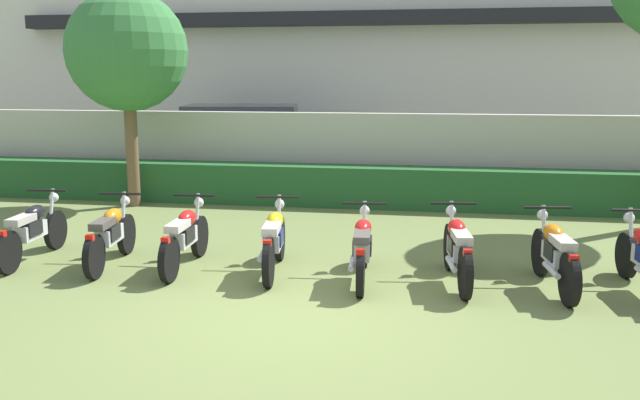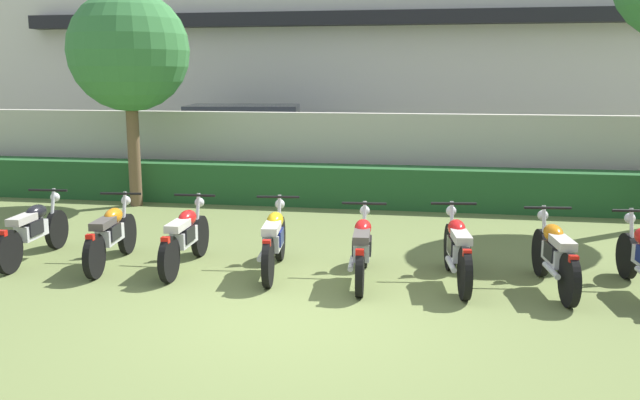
{
  "view_description": "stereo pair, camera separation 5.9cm",
  "coord_description": "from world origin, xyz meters",
  "px_view_note": "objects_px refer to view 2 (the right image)",
  "views": [
    {
      "loc": [
        1.51,
        -7.01,
        2.66
      ],
      "look_at": [
        0.0,
        1.86,
        0.97
      ],
      "focal_mm": 38.09,
      "sensor_mm": 36.0,
      "label": 1
    },
    {
      "loc": [
        1.57,
        -7.0,
        2.66
      ],
      "look_at": [
        0.0,
        1.86,
        0.97
      ],
      "focal_mm": 38.09,
      "sensor_mm": 36.0,
      "label": 2
    }
  ],
  "objects_px": {
    "motorcycle_in_row_2": "(185,237)",
    "motorcycle_in_row_3": "(274,240)",
    "parked_car": "(250,144)",
    "motorcycle_in_row_0": "(33,230)",
    "motorcycle_in_row_5": "(457,249)",
    "tree_near_inspector": "(129,52)",
    "motorcycle_in_row_6": "(555,255)",
    "motorcycle_in_row_1": "(111,234)",
    "motorcycle_in_row_4": "(362,248)"
  },
  "relations": [
    {
      "from": "motorcycle_in_row_2",
      "to": "motorcycle_in_row_5",
      "type": "distance_m",
      "value": 3.68
    },
    {
      "from": "tree_near_inspector",
      "to": "motorcycle_in_row_0",
      "type": "distance_m",
      "value": 4.91
    },
    {
      "from": "parked_car",
      "to": "tree_near_inspector",
      "type": "height_order",
      "value": "tree_near_inspector"
    },
    {
      "from": "motorcycle_in_row_5",
      "to": "motorcycle_in_row_3",
      "type": "bearing_deg",
      "value": 80.88
    },
    {
      "from": "motorcycle_in_row_2",
      "to": "motorcycle_in_row_6",
      "type": "bearing_deg",
      "value": -93.58
    },
    {
      "from": "parked_car",
      "to": "motorcycle_in_row_2",
      "type": "bearing_deg",
      "value": -89.36
    },
    {
      "from": "tree_near_inspector",
      "to": "motorcycle_in_row_5",
      "type": "relative_size",
      "value": 2.27
    },
    {
      "from": "motorcycle_in_row_4",
      "to": "motorcycle_in_row_6",
      "type": "distance_m",
      "value": 2.39
    },
    {
      "from": "motorcycle_in_row_4",
      "to": "motorcycle_in_row_6",
      "type": "relative_size",
      "value": 1.01
    },
    {
      "from": "motorcycle_in_row_1",
      "to": "motorcycle_in_row_3",
      "type": "bearing_deg",
      "value": -95.33
    },
    {
      "from": "motorcycle_in_row_3",
      "to": "motorcycle_in_row_5",
      "type": "relative_size",
      "value": 1.01
    },
    {
      "from": "motorcycle_in_row_0",
      "to": "motorcycle_in_row_2",
      "type": "distance_m",
      "value": 2.3
    },
    {
      "from": "motorcycle_in_row_1",
      "to": "motorcycle_in_row_5",
      "type": "xyz_separation_m",
      "value": [
        4.75,
        -0.02,
        0.01
      ]
    },
    {
      "from": "tree_near_inspector",
      "to": "motorcycle_in_row_6",
      "type": "xyz_separation_m",
      "value": [
        7.52,
        -4.26,
        -2.62
      ]
    },
    {
      "from": "motorcycle_in_row_2",
      "to": "tree_near_inspector",
      "type": "bearing_deg",
      "value": 30.51
    },
    {
      "from": "parked_car",
      "to": "motorcycle_in_row_0",
      "type": "relative_size",
      "value": 2.43
    },
    {
      "from": "parked_car",
      "to": "tree_near_inspector",
      "type": "distance_m",
      "value": 4.37
    },
    {
      "from": "tree_near_inspector",
      "to": "motorcycle_in_row_6",
      "type": "distance_m",
      "value": 9.03
    },
    {
      "from": "tree_near_inspector",
      "to": "motorcycle_in_row_3",
      "type": "xyz_separation_m",
      "value": [
        3.91,
        -4.12,
        -2.62
      ]
    },
    {
      "from": "motorcycle_in_row_1",
      "to": "tree_near_inspector",
      "type": "bearing_deg",
      "value": 14.01
    },
    {
      "from": "motorcycle_in_row_0",
      "to": "motorcycle_in_row_3",
      "type": "relative_size",
      "value": 1.02
    },
    {
      "from": "parked_car",
      "to": "motorcycle_in_row_4",
      "type": "height_order",
      "value": "parked_car"
    },
    {
      "from": "tree_near_inspector",
      "to": "motorcycle_in_row_5",
      "type": "bearing_deg",
      "value": -33.58
    },
    {
      "from": "motorcycle_in_row_1",
      "to": "motorcycle_in_row_5",
      "type": "relative_size",
      "value": 0.99
    },
    {
      "from": "motorcycle_in_row_1",
      "to": "motorcycle_in_row_4",
      "type": "relative_size",
      "value": 1.0
    },
    {
      "from": "tree_near_inspector",
      "to": "motorcycle_in_row_0",
      "type": "xyz_separation_m",
      "value": [
        0.36,
        -4.13,
        -2.63
      ]
    },
    {
      "from": "motorcycle_in_row_0",
      "to": "motorcycle_in_row_3",
      "type": "bearing_deg",
      "value": -94.08
    },
    {
      "from": "tree_near_inspector",
      "to": "motorcycle_in_row_5",
      "type": "xyz_separation_m",
      "value": [
        6.33,
        -4.2,
        -2.62
      ]
    },
    {
      "from": "tree_near_inspector",
      "to": "motorcycle_in_row_3",
      "type": "height_order",
      "value": "tree_near_inspector"
    },
    {
      "from": "motorcycle_in_row_2",
      "to": "motorcycle_in_row_5",
      "type": "xyz_separation_m",
      "value": [
        3.68,
        -0.06,
        0.01
      ]
    },
    {
      "from": "tree_near_inspector",
      "to": "parked_car",
      "type": "bearing_deg",
      "value": 68.22
    },
    {
      "from": "motorcycle_in_row_0",
      "to": "motorcycle_in_row_2",
      "type": "xyz_separation_m",
      "value": [
        2.3,
        -0.01,
        0.0
      ]
    },
    {
      "from": "motorcycle_in_row_2",
      "to": "motorcycle_in_row_4",
      "type": "relative_size",
      "value": 1.01
    },
    {
      "from": "motorcycle_in_row_2",
      "to": "motorcycle_in_row_1",
      "type": "bearing_deg",
      "value": 90.06
    },
    {
      "from": "motorcycle_in_row_6",
      "to": "tree_near_inspector",
      "type": "bearing_deg",
      "value": 53.55
    },
    {
      "from": "parked_car",
      "to": "motorcycle_in_row_0",
      "type": "xyz_separation_m",
      "value": [
        -1.06,
        -7.67,
        -0.49
      ]
    },
    {
      "from": "motorcycle_in_row_0",
      "to": "motorcycle_in_row_5",
      "type": "distance_m",
      "value": 5.98
    },
    {
      "from": "motorcycle_in_row_4",
      "to": "motorcycle_in_row_6",
      "type": "height_order",
      "value": "motorcycle_in_row_6"
    },
    {
      "from": "motorcycle_in_row_3",
      "to": "motorcycle_in_row_6",
      "type": "distance_m",
      "value": 3.6
    },
    {
      "from": "motorcycle_in_row_0",
      "to": "motorcycle_in_row_3",
      "type": "distance_m",
      "value": 3.56
    },
    {
      "from": "motorcycle_in_row_1",
      "to": "motorcycle_in_row_3",
      "type": "xyz_separation_m",
      "value": [
        2.33,
        0.06,
        0.01
      ]
    },
    {
      "from": "parked_car",
      "to": "motorcycle_in_row_4",
      "type": "relative_size",
      "value": 2.52
    },
    {
      "from": "parked_car",
      "to": "motorcycle_in_row_0",
      "type": "distance_m",
      "value": 7.76
    },
    {
      "from": "tree_near_inspector",
      "to": "motorcycle_in_row_3",
      "type": "distance_m",
      "value": 6.26
    },
    {
      "from": "parked_car",
      "to": "motorcycle_in_row_4",
      "type": "distance_m",
      "value": 8.67
    },
    {
      "from": "motorcycle_in_row_5",
      "to": "motorcycle_in_row_2",
      "type": "bearing_deg",
      "value": 81.76
    },
    {
      "from": "motorcycle_in_row_2",
      "to": "motorcycle_in_row_3",
      "type": "bearing_deg",
      "value": -91.47
    },
    {
      "from": "parked_car",
      "to": "motorcycle_in_row_0",
      "type": "bearing_deg",
      "value": -106.41
    },
    {
      "from": "motorcycle_in_row_3",
      "to": "motorcycle_in_row_6",
      "type": "bearing_deg",
      "value": -98.76
    },
    {
      "from": "parked_car",
      "to": "motorcycle_in_row_2",
      "type": "distance_m",
      "value": 7.79
    }
  ]
}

